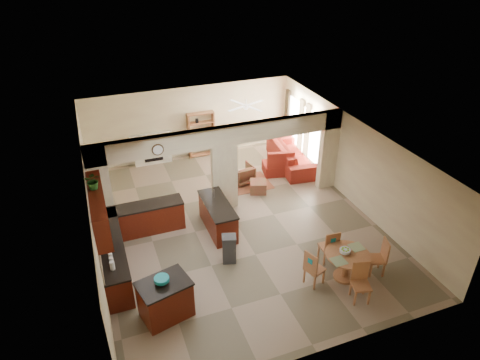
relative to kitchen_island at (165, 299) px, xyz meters
name	(u,v)px	position (x,y,z in m)	size (l,w,h in m)	color
floor	(236,223)	(2.75, 2.86, -0.50)	(10.00, 10.00, 0.00)	#87735D
ceiling	(235,140)	(2.75, 2.86, 2.30)	(10.00, 10.00, 0.00)	white
wall_back	(191,122)	(2.75, 7.86, 0.90)	(8.00, 8.00, 0.00)	beige
wall_front	(323,305)	(2.75, -2.14, 0.90)	(8.00, 8.00, 0.00)	beige
wall_left	(92,211)	(-1.25, 2.86, 0.90)	(10.00, 10.00, 0.00)	beige
wall_right	(353,161)	(6.75, 2.86, 0.90)	(10.00, 10.00, 0.00)	beige
partition_left_pier	(101,190)	(-0.95, 3.86, 0.90)	(0.60, 0.25, 2.80)	beige
partition_center_pier	(224,177)	(2.75, 3.86, 0.60)	(0.80, 0.25, 2.20)	beige
partition_right_pier	(328,150)	(6.45, 3.86, 0.90)	(0.60, 0.25, 2.80)	beige
partition_header	(224,136)	(2.75, 3.86, 2.00)	(8.00, 0.25, 0.60)	beige
kitchen_counter	(127,239)	(-0.51, 2.61, -0.03)	(2.52, 3.29, 1.48)	#440B07
upper_cabinets	(99,209)	(-1.07, 2.06, 1.42)	(0.35, 2.40, 0.90)	#440B07
peninsula	(218,217)	(2.15, 2.75, -0.04)	(0.70, 1.85, 0.91)	#440B07
wall_clock	(158,150)	(0.75, 3.71, 1.95)	(0.34, 0.34, 0.03)	#482F18
rug	(247,183)	(3.95, 4.96, -0.49)	(1.60, 1.30, 0.01)	brown
fireplace	(152,149)	(1.15, 7.69, 0.12)	(1.60, 0.35, 1.20)	silver
shelving_unit	(201,135)	(3.10, 7.68, 0.40)	(1.00, 0.32, 1.80)	brown
window_a	(316,139)	(6.72, 5.16, 0.70)	(0.02, 0.90, 1.90)	white
window_b	(294,122)	(6.72, 6.86, 0.70)	(0.02, 0.90, 1.90)	white
glazed_door	(304,134)	(6.72, 6.01, 0.55)	(0.02, 0.70, 2.10)	white
drape_a_left	(323,146)	(6.68, 4.56, 0.70)	(0.10, 0.28, 2.30)	#441F1B
drape_a_right	(307,133)	(6.68, 5.76, 0.70)	(0.10, 0.28, 2.30)	#441F1B
drape_b_left	(301,128)	(6.68, 6.26, 0.70)	(0.10, 0.28, 2.30)	#441F1B
drape_b_right	(287,117)	(6.68, 7.46, 0.70)	(0.10, 0.28, 2.30)	#441F1B
ceiling_fan	(246,106)	(4.25, 5.86, 2.06)	(1.00, 1.00, 0.10)	white
kitchen_island	(165,299)	(0.00, 0.00, 0.00)	(1.30, 1.06, 0.99)	#440B07
teal_bowl	(162,280)	(-0.03, 0.01, 0.57)	(0.34, 0.34, 0.16)	teal
trash_can	(229,250)	(1.99, 1.28, -0.12)	(0.36, 0.30, 0.76)	#2F3032
dining_table	(347,262)	(4.56, -0.37, 0.01)	(1.13, 1.13, 0.77)	brown
fruit_bowl	(345,251)	(4.49, -0.33, 0.34)	(0.28, 0.28, 0.15)	#6EAC24
sofa	(292,155)	(6.05, 5.67, -0.08)	(1.12, 2.86, 0.84)	maroon
chaise	(277,168)	(5.27, 5.31, -0.30)	(0.98, 0.80, 0.39)	maroon
armchair	(242,174)	(3.84, 5.12, -0.17)	(0.71, 0.73, 0.66)	maroon
ottoman	(258,187)	(4.11, 4.32, -0.30)	(0.54, 0.54, 0.39)	maroon
plant	(93,180)	(-1.07, 2.30, 2.10)	(0.40, 0.35, 0.45)	#165518
chair_north	(330,246)	(4.47, 0.29, 0.06)	(0.44, 0.45, 1.02)	brown
chair_east	(380,256)	(5.46, -0.52, 0.06)	(0.53, 0.53, 1.02)	brown
chair_south	(360,280)	(4.48, -1.09, 0.06)	(0.52, 0.52, 1.02)	brown
chair_west	(313,267)	(3.63, -0.30, 0.06)	(0.54, 0.54, 1.02)	brown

